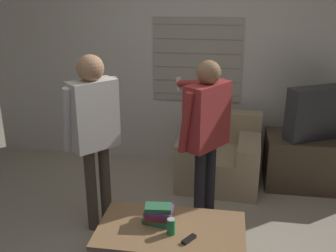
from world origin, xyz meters
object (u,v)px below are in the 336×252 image
at_px(tv, 321,112).
at_px(spare_remote, 189,239).
at_px(soda_can, 171,226).
at_px(coffee_table, 171,232).
at_px(person_left_standing, 93,122).
at_px(person_right_standing, 206,124).
at_px(book_stack, 158,214).
at_px(armchair_beige, 220,156).

bearing_deg(tv, spare_remote, 27.38).
bearing_deg(soda_can, tv, 51.92).
height_order(coffee_table, person_left_standing, person_left_standing).
bearing_deg(spare_remote, person_right_standing, 120.59).
distance_m(coffee_table, book_stack, 0.17).
bearing_deg(person_right_standing, soda_can, -159.19).
height_order(armchair_beige, tv, tv).
distance_m(person_left_standing, soda_can, 1.14).
relative_size(armchair_beige, coffee_table, 0.83).
xyz_separation_m(person_right_standing, spare_remote, (-0.05, -0.90, -0.59)).
xyz_separation_m(person_left_standing, person_right_standing, (0.96, 0.23, -0.04)).
xyz_separation_m(person_left_standing, book_stack, (0.65, -0.46, -0.57)).
bearing_deg(book_stack, coffee_table, -33.24).
bearing_deg(person_left_standing, book_stack, -83.56).
bearing_deg(spare_remote, coffee_table, 172.20).
relative_size(coffee_table, tv, 1.45).
xyz_separation_m(coffee_table, book_stack, (-0.11, 0.07, 0.11)).
bearing_deg(tv, coffee_table, 22.02).
xyz_separation_m(armchair_beige, book_stack, (-0.44, -1.55, 0.17)).
height_order(armchair_beige, spare_remote, armchair_beige).
bearing_deg(book_stack, person_right_standing, 65.85).
bearing_deg(person_right_standing, person_left_standing, 137.20).
distance_m(armchair_beige, coffee_table, 1.66).
height_order(coffee_table, tv, tv).
height_order(person_right_standing, soda_can, person_right_standing).
relative_size(person_right_standing, spare_remote, 12.01).
xyz_separation_m(armchair_beige, spare_remote, (-0.17, -1.76, 0.10)).
distance_m(armchair_beige, book_stack, 1.62).
distance_m(soda_can, spare_remote, 0.17).
distance_m(coffee_table, tv, 2.23).
bearing_deg(person_left_standing, armchair_beige, -3.43).
distance_m(coffee_table, person_right_standing, 1.01).
bearing_deg(person_right_standing, book_stack, -170.56).
bearing_deg(tv, soda_can, 23.36).
bearing_deg(armchair_beige, person_left_standing, 49.03).
xyz_separation_m(person_right_standing, soda_can, (-0.19, -0.83, -0.54)).
relative_size(soda_can, spare_remote, 0.97).
xyz_separation_m(armchair_beige, coffee_table, (-0.33, -1.63, 0.06)).
bearing_deg(spare_remote, book_stack, 175.37).
height_order(coffee_table, spare_remote, spare_remote).
distance_m(book_stack, spare_remote, 0.34).
relative_size(person_right_standing, soda_can, 12.44).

